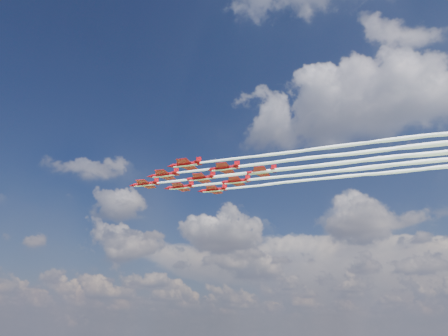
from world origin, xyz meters
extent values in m
cylinder|color=#B20911|center=(-17.04, -0.78, 74.52)|extent=(8.91, 3.13, 1.22)
cone|color=#B20911|center=(-22.44, -1.99, 74.52)|extent=(2.43, 1.67, 1.22)
cone|color=#B20911|center=(-11.96, 0.36, 74.52)|extent=(1.86, 1.44, 1.11)
ellipsoid|color=black|center=(-19.20, -1.27, 75.02)|extent=(2.47, 1.49, 0.79)
cube|color=#B20911|center=(-16.50, -0.66, 74.47)|extent=(5.69, 10.71, 0.15)
cube|color=#B20911|center=(-12.72, 0.19, 74.52)|extent=(2.38, 4.23, 0.13)
cube|color=#B20911|center=(-12.50, 0.23, 75.52)|extent=(1.76, 0.54, 1.99)
cube|color=white|center=(-17.04, -0.78, 73.97)|extent=(8.32, 2.79, 0.13)
cylinder|color=#B20911|center=(-4.75, -5.29, 74.52)|extent=(8.91, 3.13, 1.22)
cone|color=#B20911|center=(-10.15, -6.50, 74.52)|extent=(2.43, 1.67, 1.22)
cone|color=#B20911|center=(0.32, -4.15, 74.52)|extent=(1.86, 1.44, 1.11)
ellipsoid|color=black|center=(-6.91, -5.77, 75.02)|extent=(2.47, 1.49, 0.79)
cube|color=#B20911|center=(-4.21, -5.17, 74.47)|extent=(5.69, 10.71, 0.15)
cube|color=#B20911|center=(-0.43, -4.32, 74.52)|extent=(2.38, 4.23, 0.13)
cube|color=#B20911|center=(-0.22, -4.27, 75.52)|extent=(1.76, 0.54, 1.99)
cube|color=white|center=(-4.75, -5.29, 73.97)|extent=(8.32, 2.79, 0.13)
cylinder|color=#B20911|center=(-7.85, 8.54, 74.52)|extent=(8.91, 3.13, 1.22)
cone|color=#B20911|center=(-13.26, 7.33, 74.52)|extent=(2.43, 1.67, 1.22)
cone|color=#B20911|center=(-2.78, 9.68, 74.52)|extent=(1.86, 1.44, 1.11)
ellipsoid|color=black|center=(-10.01, 8.05, 75.02)|extent=(2.47, 1.49, 0.79)
cube|color=#B20911|center=(-7.31, 8.66, 74.47)|extent=(5.69, 10.71, 0.15)
cube|color=#B20911|center=(-3.53, 9.51, 74.52)|extent=(2.38, 4.23, 0.13)
cube|color=#B20911|center=(-3.32, 9.56, 75.52)|extent=(1.76, 0.54, 1.99)
cube|color=white|center=(-7.85, 8.54, 73.97)|extent=(8.32, 2.79, 0.13)
cylinder|color=#B20911|center=(7.53, -9.80, 74.52)|extent=(8.91, 3.13, 1.22)
cone|color=#B20911|center=(2.13, -11.01, 74.52)|extent=(2.43, 1.67, 1.22)
cone|color=#B20911|center=(12.61, -8.66, 74.52)|extent=(1.86, 1.44, 1.11)
ellipsoid|color=black|center=(5.37, -10.28, 75.02)|extent=(2.47, 1.49, 0.79)
cube|color=#B20911|center=(8.07, -9.68, 74.47)|extent=(5.69, 10.71, 0.15)
cube|color=#B20911|center=(11.85, -8.83, 74.52)|extent=(2.38, 4.23, 0.13)
cube|color=#B20911|center=(12.07, -8.78, 75.52)|extent=(1.76, 0.54, 1.99)
cube|color=white|center=(7.53, -9.80, 73.97)|extent=(8.32, 2.79, 0.13)
cylinder|color=#B20911|center=(4.43, 4.03, 74.52)|extent=(8.91, 3.13, 1.22)
cone|color=#B20911|center=(-0.97, 2.82, 74.52)|extent=(2.43, 1.67, 1.22)
cone|color=#B20911|center=(9.51, 5.17, 74.52)|extent=(1.86, 1.44, 1.11)
ellipsoid|color=black|center=(2.27, 3.55, 75.02)|extent=(2.47, 1.49, 0.79)
cube|color=#B20911|center=(4.97, 4.15, 74.47)|extent=(5.69, 10.71, 0.15)
cube|color=#B20911|center=(8.75, 5.00, 74.52)|extent=(2.38, 4.23, 0.13)
cube|color=#B20911|center=(8.97, 5.05, 75.52)|extent=(1.76, 0.54, 1.99)
cube|color=white|center=(4.43, 4.03, 73.97)|extent=(8.32, 2.79, 0.13)
cylinder|color=#B20911|center=(1.33, 17.86, 74.52)|extent=(8.91, 3.13, 1.22)
cone|color=#B20911|center=(-4.07, 16.65, 74.52)|extent=(2.43, 1.67, 1.22)
cone|color=#B20911|center=(6.41, 19.00, 74.52)|extent=(1.86, 1.44, 1.11)
ellipsoid|color=black|center=(-0.83, 17.37, 75.02)|extent=(2.47, 1.49, 0.79)
cube|color=#B20911|center=(1.87, 17.98, 74.47)|extent=(5.69, 10.71, 0.15)
cube|color=#B20911|center=(5.65, 18.83, 74.52)|extent=(2.38, 4.23, 0.13)
cube|color=#B20911|center=(5.87, 18.88, 75.52)|extent=(1.76, 0.54, 1.99)
cube|color=white|center=(1.33, 17.86, 73.97)|extent=(8.32, 2.79, 0.13)
cylinder|color=#B20911|center=(16.71, -0.48, 74.52)|extent=(8.91, 3.13, 1.22)
cone|color=#B20911|center=(11.31, -1.69, 74.52)|extent=(2.43, 1.67, 1.22)
cone|color=#B20911|center=(21.79, 0.66, 74.52)|extent=(1.86, 1.44, 1.11)
ellipsoid|color=black|center=(14.55, -0.96, 75.02)|extent=(2.47, 1.49, 0.79)
cube|color=#B20911|center=(17.25, -0.35, 74.47)|extent=(5.69, 10.71, 0.15)
cube|color=#B20911|center=(21.03, 0.49, 74.52)|extent=(2.38, 4.23, 0.13)
cube|color=#B20911|center=(21.25, 0.54, 75.52)|extent=(1.76, 0.54, 1.99)
cube|color=white|center=(16.71, -0.48, 73.97)|extent=(8.32, 2.79, 0.13)
cylinder|color=#B20911|center=(13.61, 13.35, 74.52)|extent=(8.91, 3.13, 1.22)
cone|color=#B20911|center=(8.21, 12.14, 74.52)|extent=(2.43, 1.67, 1.22)
cone|color=#B20911|center=(18.69, 14.49, 74.52)|extent=(1.86, 1.44, 1.11)
ellipsoid|color=black|center=(11.45, 12.87, 75.02)|extent=(2.47, 1.49, 0.79)
cube|color=#B20911|center=(14.15, 13.47, 74.47)|extent=(5.69, 10.71, 0.15)
cube|color=#B20911|center=(17.93, 14.32, 74.52)|extent=(2.38, 4.23, 0.13)
cube|color=#B20911|center=(18.15, 14.37, 75.52)|extent=(1.76, 0.54, 1.99)
cube|color=white|center=(13.61, 13.35, 73.97)|extent=(8.32, 2.79, 0.13)
cylinder|color=#B20911|center=(25.90, 8.85, 74.52)|extent=(8.91, 3.13, 1.22)
cone|color=#B20911|center=(20.49, 7.63, 74.52)|extent=(2.43, 1.67, 1.22)
cone|color=#B20911|center=(30.97, 9.98, 74.52)|extent=(1.86, 1.44, 1.11)
ellipsoid|color=black|center=(23.73, 8.36, 75.02)|extent=(2.47, 1.49, 0.79)
cube|color=#B20911|center=(26.44, 8.97, 74.47)|extent=(5.69, 10.71, 0.15)
cube|color=#B20911|center=(30.22, 9.81, 74.52)|extent=(2.38, 4.23, 0.13)
cube|color=#B20911|center=(30.43, 9.86, 75.52)|extent=(1.76, 0.54, 1.99)
cube|color=white|center=(25.90, 8.85, 73.97)|extent=(8.32, 2.79, 0.13)
camera|label=1|loc=(85.36, -118.49, 22.31)|focal=35.00mm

